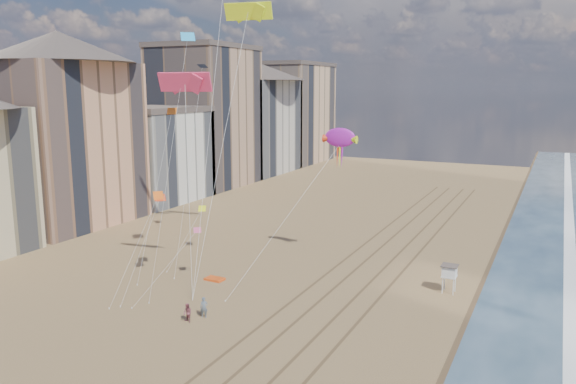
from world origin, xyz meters
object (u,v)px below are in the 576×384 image
(lifeguard_stand, at_px, (450,271))
(grounded_kite, at_px, (215,279))
(kite_flyer_a, at_px, (204,307))
(kite_flyer_b, at_px, (188,313))
(show_kite, at_px, (340,138))

(lifeguard_stand, xyz_separation_m, grounded_kite, (-23.32, -7.20, -2.11))
(kite_flyer_a, xyz_separation_m, kite_flyer_b, (-0.70, -1.51, -0.09))
(kite_flyer_a, relative_size, kite_flyer_b, 1.10)
(kite_flyer_a, bearing_deg, kite_flyer_b, -145.86)
(grounded_kite, bearing_deg, lifeguard_stand, 19.86)
(grounded_kite, xyz_separation_m, show_kite, (10.06, 10.64, 14.73))
(show_kite, bearing_deg, grounded_kite, -133.39)
(kite_flyer_a, bearing_deg, show_kite, 43.57)
(lifeguard_stand, distance_m, grounded_kite, 24.50)
(grounded_kite, relative_size, show_kite, 0.09)
(grounded_kite, height_order, kite_flyer_b, kite_flyer_b)
(lifeguard_stand, xyz_separation_m, show_kite, (-13.27, 3.43, 12.62))
(show_kite, xyz_separation_m, kite_flyer_a, (-5.40, -19.45, -13.89))
(lifeguard_stand, distance_m, kite_flyer_a, 24.63)
(lifeguard_stand, height_order, kite_flyer_a, lifeguard_stand)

